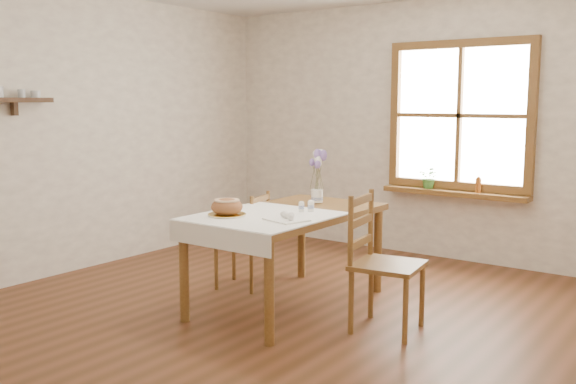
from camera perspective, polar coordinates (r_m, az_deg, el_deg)
name	(u,v)px	position (r m, az deg, el deg)	size (l,w,h in m)	color
ground	(264,315)	(4.89, -2.11, -10.90)	(5.00, 5.00, 0.00)	brown
room_walls	(263,85)	(4.63, -2.22, 9.51)	(4.60, 5.10, 2.65)	white
window	(460,116)	(6.54, 15.02, 6.58)	(1.46, 0.08, 1.46)	brown
window_sill	(454,193)	(6.54, 14.56, -0.10)	(1.46, 0.20, 0.05)	brown
wall_shelf	(17,99)	(5.88, -22.98, 7.62)	(0.16, 0.60, 0.24)	#482B17
dining_table	(288,222)	(4.95, 0.00, -2.69)	(0.90, 1.60, 0.75)	brown
table_linen	(264,216)	(4.70, -2.19, -2.17)	(0.91, 0.99, 0.01)	white
chair_left	(242,240)	(5.52, -4.11, -4.26)	(0.38, 0.40, 0.82)	brown
chair_right	(388,263)	(4.51, 8.88, -6.26)	(0.45, 0.47, 0.96)	brown
bread_plate	(227,215)	(4.71, -5.45, -2.04)	(0.27, 0.27, 0.01)	white
bread_loaf	(227,205)	(4.69, -5.46, -1.18)	(0.23, 0.23, 0.13)	brown
egg_napkin	(286,220)	(4.51, -0.14, -2.47)	(0.27, 0.23, 0.01)	white
eggs	(286,216)	(4.50, -0.14, -2.11)	(0.21, 0.19, 0.05)	white
salt_shaker	(301,206)	(4.86, 1.20, -1.27)	(0.04, 0.04, 0.08)	white
pepper_shaker	(311,206)	(4.86, 2.05, -1.22)	(0.05, 0.05, 0.09)	white
flower_vase	(317,197)	(5.32, 2.59, -0.44)	(0.10, 0.10, 0.11)	white
lavender_bouquet	(317,171)	(5.29, 2.60, 1.86)	(0.17, 0.17, 0.32)	#6E5596
potted_plant	(430,180)	(6.63, 12.47, 1.05)	(0.20, 0.22, 0.17)	#3A752E
amber_bottle	(478,185)	(6.44, 16.56, 0.64)	(0.06, 0.06, 0.16)	#98501C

